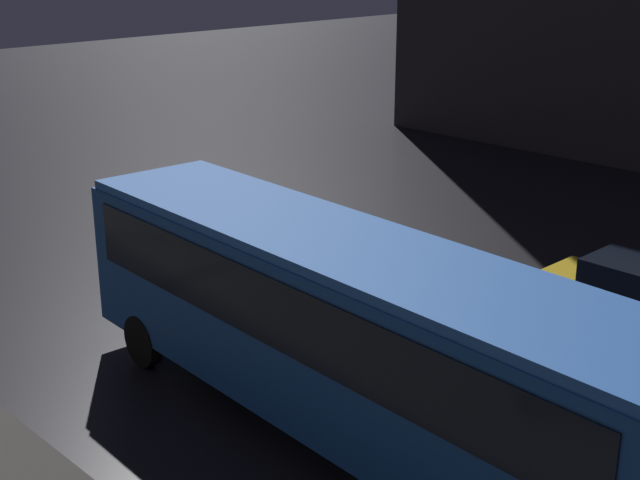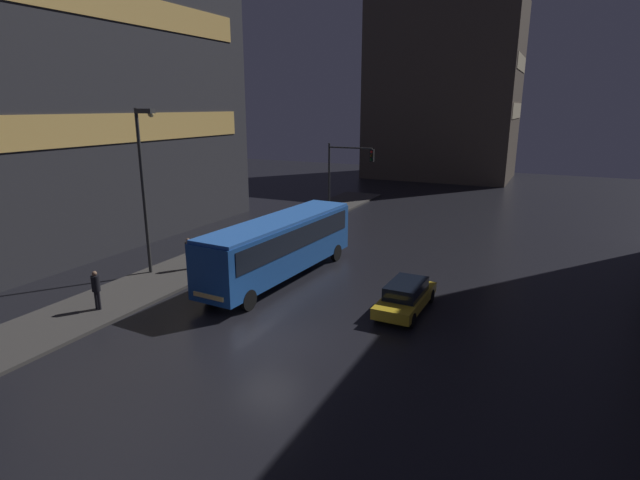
% 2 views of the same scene
% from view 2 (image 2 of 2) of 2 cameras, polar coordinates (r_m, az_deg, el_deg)
% --- Properties ---
extents(ground_plane, '(120.00, 120.00, 0.00)m').
position_cam_2_polar(ground_plane, '(20.49, -5.88, -11.46)').
color(ground_plane, black).
extents(sidewalk_left, '(4.00, 48.00, 0.15)m').
position_cam_2_polar(sidewalk_left, '(32.96, -10.13, -1.12)').
color(sidewalk_left, '#3D3A38').
rests_on(sidewalk_left, ground).
extents(building_left_tower, '(10.07, 24.32, 22.15)m').
position_cam_2_polar(building_left_tower, '(38.80, -25.73, 16.52)').
color(building_left_tower, '#2D2D33').
rests_on(building_left_tower, ground).
extents(building_far_backdrop, '(18.07, 12.00, 21.77)m').
position_cam_2_polar(building_far_backdrop, '(68.43, 13.95, 16.11)').
color(building_far_backdrop, '#4C4238').
rests_on(building_far_backdrop, ground).
extents(bus_near, '(3.09, 11.76, 3.35)m').
position_cam_2_polar(bus_near, '(26.83, -4.56, -0.24)').
color(bus_near, '#194793').
rests_on(bus_near, ground).
extents(car_taxi, '(1.81, 4.55, 1.39)m').
position_cam_2_polar(car_taxi, '(23.27, 9.78, -6.34)').
color(car_taxi, gold).
rests_on(car_taxi, ground).
extents(pedestrian_near, '(0.43, 0.43, 1.80)m').
position_cam_2_polar(pedestrian_near, '(29.13, -14.79, -1.20)').
color(pedestrian_near, black).
rests_on(pedestrian_near, sidewalk_left).
extents(pedestrian_mid, '(0.43, 0.43, 1.82)m').
position_cam_2_polar(pedestrian_mid, '(24.79, -24.23, -4.89)').
color(pedestrian_mid, black).
rests_on(pedestrian_mid, sidewalk_left).
extents(traffic_light_main, '(3.69, 0.35, 6.41)m').
position_cam_2_polar(traffic_light_main, '(38.23, 2.77, 7.89)').
color(traffic_light_main, '#2D2D2D').
rests_on(traffic_light_main, ground).
extents(street_lamp_sidewalk, '(1.25, 0.36, 8.88)m').
position_cam_2_polar(street_lamp_sidewalk, '(28.13, -19.44, 7.63)').
color(street_lamp_sidewalk, '#2D2D2D').
rests_on(street_lamp_sidewalk, sidewalk_left).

